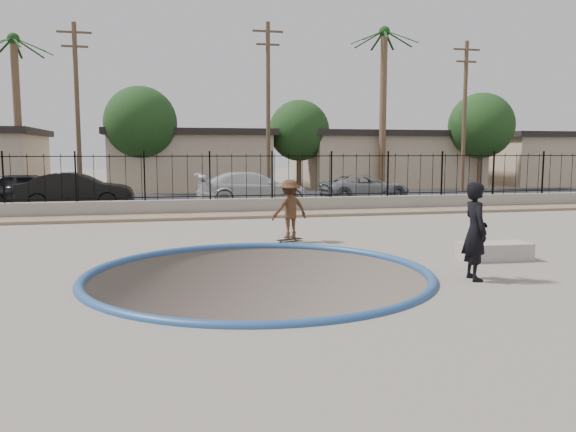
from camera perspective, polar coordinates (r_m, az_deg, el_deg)
The scene contains 26 objects.
ground at distance 24.30m, azimuth -8.18°, elevation -1.97°, with size 120.00×120.00×2.20m, color slate.
bowl_pit at distance 11.40m, azimuth -2.99°, elevation -5.99°, with size 6.84×6.84×1.80m, color #4E433B, non-canonical shape.
coping_ring at distance 11.40m, azimuth -2.99°, elevation -5.99°, with size 7.04×7.04×0.20m, color navy.
rock_strip at distance 21.39m, azimuth -7.63°, elevation 0.00°, with size 42.00×1.60×0.11m, color #998464.
retaining_wall at distance 22.45m, azimuth -7.89°, elevation 0.93°, with size 42.00×0.45×0.60m, color gray.
fence at distance 22.37m, azimuth -7.94°, elevation 4.00°, with size 40.00×0.04×1.80m.
street at distance 29.13m, azimuth -9.01°, elevation 1.64°, with size 90.00×8.00×0.04m, color black.
house_center at distance 38.52m, azimuth -10.00°, elevation 5.71°, with size 10.60×8.60×3.90m.
house_east at distance 41.62m, azimuth 9.74°, elevation 5.77°, with size 12.60×8.60×3.90m.
house_east_far at distance 48.71m, azimuth 25.21°, elevation 5.34°, with size 11.60×8.60×3.90m.
palm_mid at distance 37.11m, azimuth -25.94°, elevation 12.42°, with size 2.30×2.30×9.30m.
palm_right at distance 37.01m, azimuth 9.69°, elevation 14.00°, with size 2.30×2.30×10.30m.
utility_pole_left at distance 31.32m, azimuth -20.62°, elevation 10.22°, with size 1.70×0.24×9.00m.
utility_pole_mid at distance 31.62m, azimuth -2.03°, elevation 11.05°, with size 1.70×0.24×9.50m.
utility_pole_right at distance 35.82m, azimuth 17.49°, elevation 9.82°, with size 1.70×0.24×9.00m.
street_tree_left at distance 35.03m, azimuth -14.76°, elevation 9.14°, with size 4.32×4.32×6.36m.
street_tree_mid at distance 37.07m, azimuth 1.13°, elevation 8.66°, with size 3.96×3.96×5.83m.
street_tree_right at distance 39.90m, azimuth 19.04°, elevation 8.66°, with size 4.32×4.32×6.36m.
skater at distance 15.44m, azimuth 0.17°, elevation 0.36°, with size 1.04×0.60×1.61m, color brown.
skateboard at distance 15.54m, azimuth 0.17°, elevation -2.40°, with size 0.79×0.49×0.07m.
videographer at distance 11.37m, azimuth 18.50°, elevation -1.47°, with size 0.69×0.46×1.90m, color black.
concrete_ledge at distance 13.73m, azimuth 20.21°, elevation -3.38°, with size 1.60×0.70×0.40m, color #A1978F.
car_a at distance 27.62m, azimuth -24.71°, elevation 2.48°, with size 1.81×4.49×1.53m, color black.
car_b at distance 25.67m, azimuth -20.69°, elevation 2.41°, with size 1.64×4.70×1.55m, color black.
car_c at distance 25.92m, azimuth -3.57°, elevation 2.82°, with size 2.12×5.21×1.51m, color silver.
car_d at distance 28.86m, azimuth 7.84°, elevation 2.91°, with size 2.11×4.58×1.27m, color gray.
Camera 1 is at (-1.87, -11.97, 2.47)m, focal length 35.00 mm.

